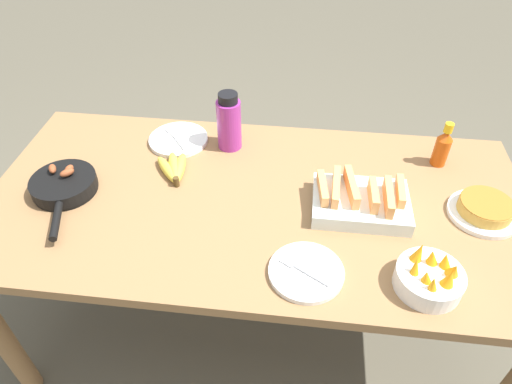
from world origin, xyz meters
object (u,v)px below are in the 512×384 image
at_px(frittata_plate_center, 484,209).
at_px(water_bottle, 229,122).
at_px(empty_plate_near_front, 306,272).
at_px(fruit_bowl_mango, 430,277).
at_px(empty_plate_far_left, 178,140).
at_px(melon_tray, 360,201).
at_px(hot_sauce_bottle, 443,147).
at_px(skillet, 64,185).
at_px(banana_bunch, 174,169).

xyz_separation_m(frittata_plate_center, water_bottle, (-0.86, 0.27, 0.08)).
distance_m(empty_plate_near_front, fruit_bowl_mango, 0.33).
bearing_deg(empty_plate_far_left, melon_tray, -23.85).
distance_m(melon_tray, hot_sauce_bottle, 0.40).
bearing_deg(melon_tray, skillet, -178.07).
bearing_deg(melon_tray, banana_bunch, 170.32).
relative_size(skillet, frittata_plate_center, 1.65).
height_order(banana_bunch, frittata_plate_center, frittata_plate_center).
bearing_deg(skillet, frittata_plate_center, 74.20).
distance_m(skillet, fruit_bowl_mango, 1.17).
height_order(empty_plate_near_front, hot_sauce_bottle, hot_sauce_bottle).
bearing_deg(banana_bunch, water_bottle, 47.16).
bearing_deg(hot_sauce_bottle, melon_tray, -136.97).
bearing_deg(frittata_plate_center, fruit_bowl_mango, -125.85).
xyz_separation_m(skillet, empty_plate_near_front, (0.81, -0.25, -0.02)).
distance_m(empty_plate_near_front, hot_sauce_bottle, 0.72).
xyz_separation_m(empty_plate_far_left, hot_sauce_bottle, (0.96, -0.02, 0.07)).
xyz_separation_m(banana_bunch, hot_sauce_bottle, (0.93, 0.16, 0.06)).
relative_size(empty_plate_far_left, fruit_bowl_mango, 1.23).
xyz_separation_m(melon_tray, empty_plate_far_left, (-0.67, 0.30, -0.03)).
bearing_deg(frittata_plate_center, empty_plate_near_front, -151.27).
relative_size(melon_tray, hot_sauce_bottle, 1.79).
bearing_deg(hot_sauce_bottle, frittata_plate_center, -69.54).
xyz_separation_m(skillet, water_bottle, (0.51, 0.32, 0.08)).
relative_size(banana_bunch, skillet, 0.50).
bearing_deg(skillet, banana_bunch, 94.86).
bearing_deg(empty_plate_near_front, empty_plate_far_left, 131.31).
distance_m(empty_plate_far_left, fruit_bowl_mango, 1.02).
xyz_separation_m(frittata_plate_center, hot_sauce_bottle, (-0.10, 0.26, 0.05)).
bearing_deg(hot_sauce_bottle, skillet, -166.43).
bearing_deg(empty_plate_far_left, empty_plate_near_front, -48.69).
distance_m(skillet, hot_sauce_bottle, 1.30).
bearing_deg(banana_bunch, skillet, -157.26).
relative_size(empty_plate_near_front, water_bottle, 0.96).
xyz_separation_m(skillet, hot_sauce_bottle, (1.27, 0.31, 0.05)).
bearing_deg(water_bottle, frittata_plate_center, -17.73).
bearing_deg(banana_bunch, fruit_bowl_mango, -26.14).
bearing_deg(skillet, empty_plate_near_front, 55.00).
relative_size(melon_tray, empty_plate_near_front, 1.43).
bearing_deg(fruit_bowl_mango, skillet, 167.47).
bearing_deg(fruit_bowl_mango, banana_bunch, 153.86).
bearing_deg(banana_bunch, hot_sauce_bottle, 10.03).
height_order(banana_bunch, empty_plate_far_left, banana_bunch).
distance_m(empty_plate_near_front, empty_plate_far_left, 0.77).
bearing_deg(banana_bunch, melon_tray, -9.68).
height_order(melon_tray, skillet, melon_tray).
distance_m(frittata_plate_center, fruit_bowl_mango, 0.37).
height_order(melon_tray, empty_plate_far_left, melon_tray).
bearing_deg(frittata_plate_center, water_bottle, 162.27).
bearing_deg(hot_sauce_bottle, banana_bunch, -169.97).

